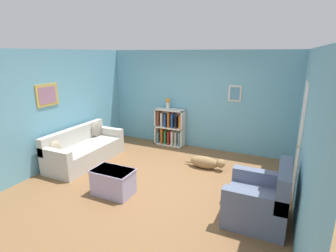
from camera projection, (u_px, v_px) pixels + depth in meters
ground_plane at (160, 180)px, 5.40m from camera, size 14.00×14.00×0.00m
wall_back at (197, 100)px, 7.01m from camera, size 5.60×0.13×2.60m
wall_left at (61, 107)px, 6.08m from camera, size 0.13×5.00×2.60m
wall_right at (307, 136)px, 4.03m from camera, size 0.16×5.00×2.60m
couch at (84, 150)px, 6.22m from camera, size 0.82×1.95×0.81m
bookshelf at (170, 128)px, 7.33m from camera, size 0.83×0.31×1.04m
recliner_chair at (260, 200)px, 4.03m from camera, size 0.89×0.97×0.95m
coffee_table at (113, 181)px, 4.79m from camera, size 0.74×0.48×0.48m
dog at (206, 162)px, 5.89m from camera, size 0.95×0.25×0.28m
vase at (168, 103)px, 7.15m from camera, size 0.13×0.13×0.30m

